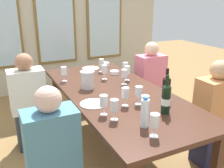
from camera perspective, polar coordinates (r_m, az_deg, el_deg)
name	(u,v)px	position (r m, az deg, el deg)	size (l,w,h in m)	color
ground_plane	(116,152)	(3.00, 0.81, -14.96)	(12.00, 12.00, 0.00)	olive
back_wall_with_windows	(54,10)	(4.79, -12.77, 15.83)	(4.18, 0.10, 2.90)	#BFB8A0
dining_table	(116,97)	(2.68, 0.87, -3.00)	(0.98, 2.25, 0.74)	#46281C
white_plate_0	(91,68)	(3.51, -4.79, 3.53)	(0.23, 0.23, 0.01)	white
white_plate_1	(94,104)	(2.35, -4.14, -4.43)	(0.25, 0.25, 0.01)	white
metal_pitcher	(88,80)	(2.73, -5.50, 0.98)	(0.16, 0.16, 0.19)	silver
wine_bottle_0	(166,99)	(2.17, 11.99, -3.24)	(0.08, 0.08, 0.33)	black
wine_bottle_1	(166,89)	(2.41, 12.04, -1.14)	(0.08, 0.08, 0.32)	black
tasting_bowl_0	(114,72)	(3.23, 0.56, 2.60)	(0.11, 0.11, 0.05)	white
tasting_bowl_1	(105,64)	(3.62, -1.48, 4.44)	(0.11, 0.11, 0.05)	white
water_bottle	(145,113)	(1.93, 7.35, -6.42)	(0.06, 0.06, 0.24)	white
wine_glass_0	(145,102)	(2.10, 7.41, -3.92)	(0.07, 0.07, 0.17)	white
wine_glass_1	(125,67)	(3.14, 3.00, 3.84)	(0.07, 0.07, 0.17)	white
wine_glass_2	(155,122)	(1.80, 9.54, -8.29)	(0.07, 0.07, 0.17)	white
wine_glass_3	(114,106)	(2.01, 0.53, -5.02)	(0.07, 0.07, 0.17)	white
wine_glass_4	(101,63)	(3.31, -2.39, 4.74)	(0.07, 0.07, 0.17)	white
wine_glass_5	(125,94)	(2.27, 2.99, -2.19)	(0.07, 0.07, 0.17)	white
wine_glass_6	(139,92)	(2.31, 6.02, -1.79)	(0.07, 0.07, 0.17)	white
wine_glass_7	(104,101)	(2.09, -1.88, -3.89)	(0.07, 0.07, 0.17)	white
wine_glass_8	(64,71)	(2.99, -10.70, 2.83)	(0.07, 0.07, 0.17)	white
wine_glass_9	(124,74)	(2.83, 2.76, 2.16)	(0.07, 0.07, 0.17)	white
wine_glass_10	(127,71)	(2.97, 3.42, 2.98)	(0.07, 0.07, 0.17)	white
wine_glass_11	(104,69)	(3.01, -1.70, 3.28)	(0.07, 0.07, 0.17)	white
seated_person_0	(29,104)	(3.02, -18.14, -4.34)	(0.38, 0.24, 1.11)	#303840
seated_person_1	(150,84)	(3.59, 8.49, 0.07)	(0.38, 0.24, 1.11)	#2E3533
seated_person_2	(53,161)	(2.01, -12.98, -16.36)	(0.38, 0.24, 1.11)	#2F342B
seated_person_3	(213,116)	(2.79, 21.76, -6.77)	(0.38, 0.24, 1.11)	#232440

